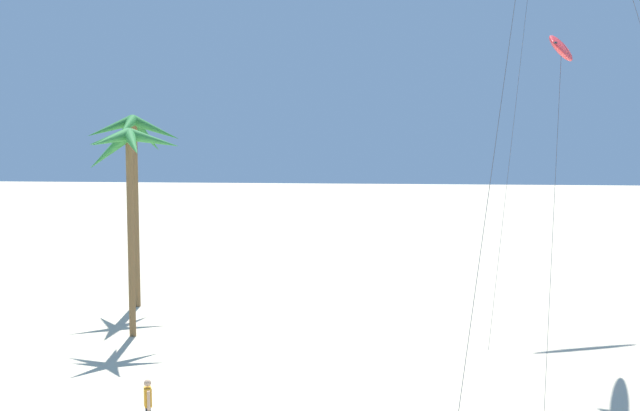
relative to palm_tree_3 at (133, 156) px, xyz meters
The scene contains 4 objects.
palm_tree_3 is the anchor object (origin of this frame).
palm_tree_4 6.00m from the palm_tree_3, 71.50° to the right, with size 4.32×4.22×8.98m.
flying_kite_3 21.01m from the palm_tree_3, 19.16° to the right, with size 2.83×9.84×12.70m.
person_foreground_walker 18.90m from the palm_tree_3, 68.76° to the right, with size 0.31×0.47×1.69m.
Camera 1 is at (3.43, 1.89, 8.43)m, focal length 42.48 mm.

